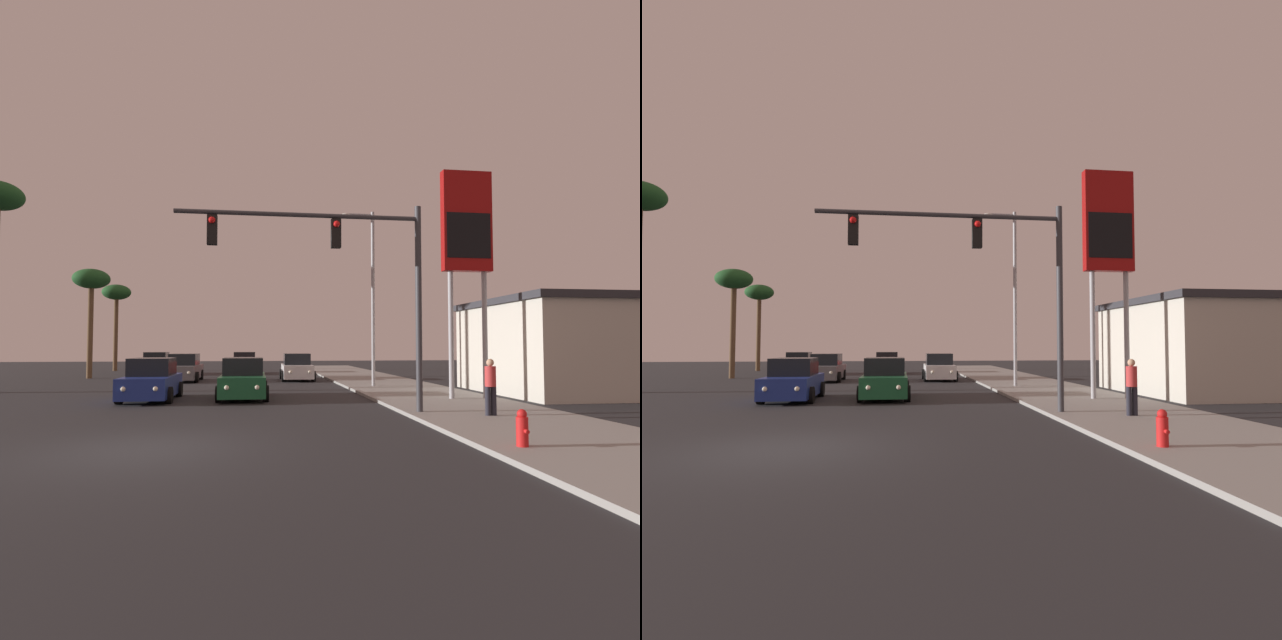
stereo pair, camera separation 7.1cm
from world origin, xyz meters
TOP-DOWN VIEW (x-y plane):
  - ground_plane at (0.00, 0.00)m, footprint 120.00×120.00m
  - sidewalk_right at (9.50, 10.00)m, footprint 5.00×60.00m
  - building_gas_station at (18.00, 10.32)m, footprint 10.30×8.30m
  - car_red at (1.59, 28.09)m, footprint 2.04×4.33m
  - car_green at (1.89, 9.94)m, footprint 2.04×4.31m
  - car_grey at (-1.92, 20.47)m, footprint 2.04×4.34m
  - car_white at (5.01, 20.46)m, footprint 2.04×4.32m
  - car_blue at (-1.74, 9.79)m, footprint 2.04×4.32m
  - car_black at (-5.03, 28.22)m, footprint 2.04×4.33m
  - traffic_light_mast at (5.28, 4.17)m, footprint 7.67×0.36m
  - street_lamp at (8.26, 14.03)m, footprint 1.74×0.24m
  - gas_station_sign at (10.68, 7.68)m, footprint 2.00×0.42m
  - fire_hydrant at (7.79, -1.31)m, footprint 0.24×0.34m
  - pedestrian_on_sidewalk at (9.29, 3.07)m, footprint 0.34×0.32m
  - palm_tree_far at (-9.54, 34.00)m, footprint 2.40×2.40m
  - palm_tree_mid at (-8.54, 24.00)m, footprint 2.40×2.40m

SIDE VIEW (x-z plane):
  - ground_plane at x=0.00m, z-range 0.00..0.00m
  - sidewalk_right at x=9.50m, z-range 0.00..0.12m
  - fire_hydrant at x=7.79m, z-range 0.11..0.87m
  - car_red at x=1.59m, z-range -0.08..1.60m
  - car_green at x=1.89m, z-range -0.08..1.60m
  - car_grey at x=-1.92m, z-range -0.08..1.60m
  - car_white at x=5.01m, z-range -0.08..1.60m
  - car_blue at x=-1.74m, z-range -0.08..1.60m
  - car_black at x=-5.03m, z-range -0.08..1.60m
  - pedestrian_on_sidewalk at x=9.29m, z-range 0.20..1.87m
  - building_gas_station at x=18.00m, z-range 0.01..4.31m
  - traffic_light_mast at x=5.28m, z-range 1.50..8.00m
  - street_lamp at x=8.26m, z-range 0.62..9.62m
  - palm_tree_mid at x=-8.54m, z-range 2.66..9.98m
  - palm_tree_far at x=-9.54m, z-range 2.72..10.19m
  - gas_station_sign at x=10.68m, z-range 2.12..11.12m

